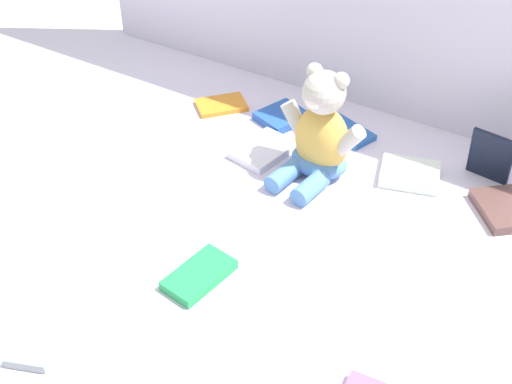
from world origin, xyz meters
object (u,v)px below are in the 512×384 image
at_px(teddy_bear, 320,137).
at_px(book_case_9, 347,131).
at_px(book_case_3, 42,334).
at_px(book_case_7, 199,275).
at_px(book_case_11, 503,209).
at_px(book_case_4, 263,150).
at_px(book_case_1, 221,105).
at_px(book_case_6, 410,174).
at_px(book_case_12, 282,117).
at_px(book_case_8, 491,157).

distance_m(teddy_bear, book_case_9, 0.18).
relative_size(book_case_3, book_case_9, 1.00).
distance_m(teddy_bear, book_case_3, 0.64).
height_order(book_case_7, book_case_11, book_case_11).
height_order(book_case_4, book_case_9, book_case_4).
bearing_deg(teddy_bear, book_case_3, -98.78).
relative_size(book_case_1, book_case_3, 0.89).
bearing_deg(book_case_6, teddy_bear, -81.34).
distance_m(book_case_1, book_case_4, 0.21).
distance_m(book_case_4, book_case_6, 0.31).
xyz_separation_m(teddy_bear, book_case_9, (-0.01, 0.16, -0.08)).
relative_size(book_case_1, book_case_12, 1.10).
height_order(teddy_bear, book_case_7, teddy_bear).
bearing_deg(book_case_7, book_case_4, -67.39).
bearing_deg(book_case_7, book_case_9, -84.32).
height_order(book_case_1, book_case_12, book_case_12).
height_order(book_case_3, book_case_11, book_case_11).
bearing_deg(book_case_8, teddy_bear, -145.00).
bearing_deg(teddy_bear, book_case_12, 147.01).
bearing_deg(book_case_7, book_case_6, -105.77).
relative_size(book_case_8, book_case_12, 1.05).
bearing_deg(book_case_3, book_case_4, 65.17).
bearing_deg(book_case_3, book_case_8, 37.44).
bearing_deg(book_case_12, book_case_6, -169.65).
bearing_deg(book_case_8, book_case_1, -168.04).
xyz_separation_m(teddy_bear, book_case_11, (0.36, 0.07, -0.08)).
height_order(book_case_4, book_case_12, book_case_12).
bearing_deg(book_case_9, book_case_4, -16.79).
bearing_deg(book_case_1, teddy_bear, 22.01).
bearing_deg(book_case_1, book_case_7, -18.98).
bearing_deg(book_case_9, teddy_bear, 22.80).
xyz_separation_m(book_case_1, book_case_9, (0.30, 0.05, 0.00)).
xyz_separation_m(book_case_8, book_case_9, (-0.31, -0.00, -0.05)).
xyz_separation_m(book_case_3, book_case_6, (0.34, 0.69, 0.00)).
bearing_deg(book_case_9, book_case_6, 85.24).
relative_size(book_case_7, book_case_11, 1.03).
bearing_deg(teddy_bear, book_case_6, 31.86).
bearing_deg(book_case_1, book_case_4, 10.10).
xyz_separation_m(book_case_9, book_case_12, (-0.15, -0.03, 0.00)).
bearing_deg(book_case_11, book_case_6, -43.88).
bearing_deg(book_case_8, book_case_12, -169.55).
height_order(book_case_7, book_case_9, book_case_7).
relative_size(book_case_7, book_case_8, 1.15).
relative_size(book_case_6, book_case_9, 0.92).
xyz_separation_m(book_case_8, book_case_12, (-0.46, -0.03, -0.04)).
bearing_deg(book_case_7, teddy_bear, -86.75).
relative_size(book_case_3, book_case_11, 1.06).
relative_size(book_case_8, book_case_11, 0.90).
bearing_deg(book_case_11, teddy_bear, -29.85).
distance_m(book_case_1, book_case_6, 0.48).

